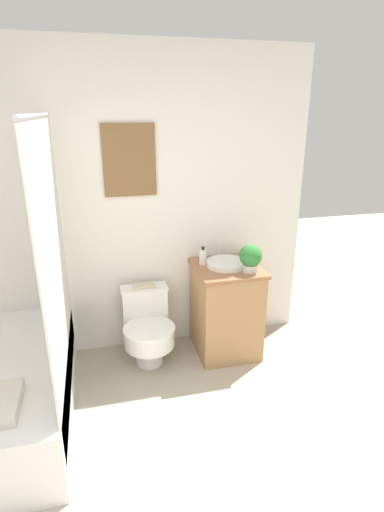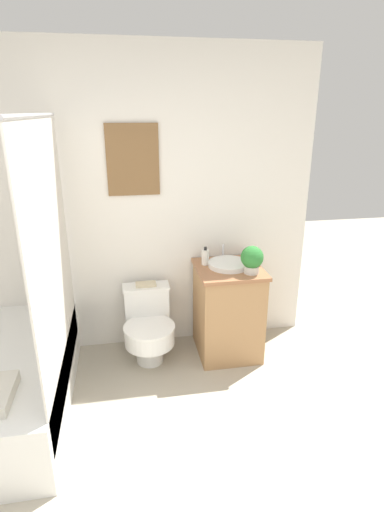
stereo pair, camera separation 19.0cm
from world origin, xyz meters
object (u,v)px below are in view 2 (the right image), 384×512
(toilet, at_px, (149,325))
(potted_plant, at_px, (252,259))
(soap_bottle, at_px, (205,257))
(sink, at_px, (229,264))
(book_on_tank, at_px, (146,284))

(toilet, distance_m, potted_plant, 1.03)
(soap_bottle, bearing_deg, toilet, -170.17)
(toilet, distance_m, soap_bottle, 0.74)
(soap_bottle, bearing_deg, sink, -23.62)
(book_on_tank, bearing_deg, soap_bottle, -6.51)
(book_on_tank, bearing_deg, toilet, -90.00)
(potted_plant, bearing_deg, sink, 130.56)
(soap_bottle, relative_size, book_on_tank, 0.90)
(sink, bearing_deg, book_on_tank, 168.69)
(sink, relative_size, book_on_tank, 2.18)
(toilet, height_order, sink, sink)
(toilet, xyz_separation_m, potted_plant, (0.82, -0.16, 0.60))
(toilet, relative_size, book_on_tank, 3.59)
(sink, relative_size, potted_plant, 1.67)
(toilet, xyz_separation_m, soap_bottle, (0.50, 0.09, 0.55))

